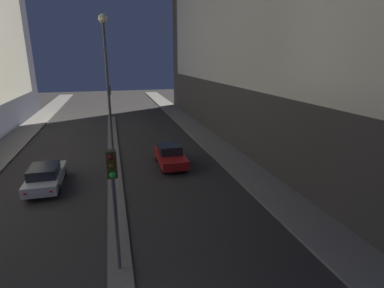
% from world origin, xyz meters
% --- Properties ---
extents(median_strip, '(0.87, 32.71, 0.12)m').
position_xyz_m(median_strip, '(0.00, 17.35, 0.06)').
color(median_strip, '#66605B').
rests_on(median_strip, ground).
extents(traffic_light_near, '(0.32, 0.42, 4.36)m').
position_xyz_m(traffic_light_near, '(0.00, 4.29, 3.33)').
color(traffic_light_near, '#4C4C51').
rests_on(traffic_light_near, median_strip).
extents(traffic_light_mid, '(0.32, 0.42, 4.36)m').
position_xyz_m(traffic_light_mid, '(0.00, 27.37, 3.33)').
color(traffic_light_mid, '#4C4C51').
rests_on(traffic_light_mid, median_strip).
extents(street_lamp, '(0.52, 0.52, 9.66)m').
position_xyz_m(street_lamp, '(0.00, 14.66, 6.55)').
color(street_lamp, '#4C4C51').
rests_on(street_lamp, median_strip).
extents(car_left_lane, '(1.74, 4.31, 1.41)m').
position_xyz_m(car_left_lane, '(-3.84, 12.67, 0.72)').
color(car_left_lane, '#B2B2B7').
rests_on(car_left_lane, ground).
extents(car_right_lane, '(1.75, 4.05, 1.46)m').
position_xyz_m(car_right_lane, '(3.84, 14.48, 0.74)').
color(car_right_lane, maroon).
rests_on(car_right_lane, ground).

